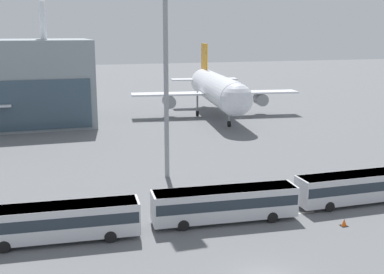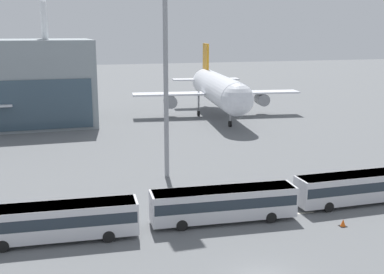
{
  "view_description": "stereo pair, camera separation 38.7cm",
  "coord_description": "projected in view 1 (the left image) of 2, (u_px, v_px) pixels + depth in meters",
  "views": [
    {
      "loc": [
        -13.91,
        -27.31,
        16.92
      ],
      "look_at": [
        3.31,
        28.28,
        4.0
      ],
      "focal_mm": 45.0,
      "sensor_mm": 36.0,
      "label": 1
    },
    {
      "loc": [
        -13.54,
        -27.43,
        16.92
      ],
      "look_at": [
        3.31,
        28.28,
        4.0
      ],
      "focal_mm": 45.0,
      "sensor_mm": 36.0,
      "label": 2
    }
  ],
  "objects": [
    {
      "name": "floodlight_mast",
      "position": [
        165.0,
        4.0,
        52.67
      ],
      "size": [
        2.62,
        2.62,
        29.94
      ],
      "color": "gray",
      "rests_on": "ground_plane"
    },
    {
      "name": "shuttle_bus_1",
      "position": [
        58.0,
        220.0,
        39.1
      ],
      "size": [
        13.34,
        3.56,
        3.09
      ],
      "rotation": [
        0.0,
        0.0,
        -0.07
      ],
      "color": "silver",
      "rests_on": "ground_plane"
    },
    {
      "name": "lane_stripe_1",
      "position": [
        279.0,
        215.0,
        45.05
      ],
      "size": [
        7.21,
        0.75,
        0.01
      ],
      "primitive_type": "cube",
      "rotation": [
        0.0,
        0.0,
        -0.07
      ],
      "color": "silver",
      "rests_on": "ground_plane"
    },
    {
      "name": "shuttle_bus_3",
      "position": [
        359.0,
        186.0,
        47.81
      ],
      "size": [
        13.21,
        2.79,
        3.09
      ],
      "rotation": [
        0.0,
        0.0,
        -0.01
      ],
      "color": "silver",
      "rests_on": "ground_plane"
    },
    {
      "name": "traffic_cone_0",
      "position": [
        344.0,
        222.0,
        42.49
      ],
      "size": [
        0.63,
        0.63,
        0.66
      ],
      "color": "black",
      "rests_on": "ground_plane"
    },
    {
      "name": "airliner_at_gate_far",
      "position": [
        217.0,
        89.0,
        95.34
      ],
      "size": [
        33.99,
        35.85,
        14.1
      ],
      "rotation": [
        0.0,
        0.0,
        -1.71
      ],
      "color": "silver",
      "rests_on": "ground_plane"
    },
    {
      "name": "shuttle_bus_2",
      "position": [
        225.0,
        202.0,
        43.19
      ],
      "size": [
        13.35,
        3.61,
        3.09
      ],
      "rotation": [
        0.0,
        0.0,
        -0.08
      ],
      "color": "silver",
      "rests_on": "ground_plane"
    }
  ]
}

